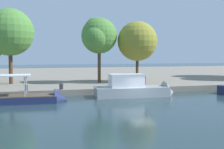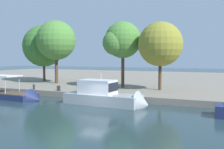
{
  "view_description": "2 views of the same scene",
  "coord_description": "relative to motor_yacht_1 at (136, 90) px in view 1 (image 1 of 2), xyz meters",
  "views": [
    {
      "loc": [
        -10.99,
        -28.75,
        5.05
      ],
      "look_at": [
        -2.45,
        3.82,
        2.6
      ],
      "focal_mm": 45.21,
      "sensor_mm": 36.0,
      "label": 1
    },
    {
      "loc": [
        12.27,
        -22.81,
        5.16
      ],
      "look_at": [
        0.52,
        3.56,
        3.3
      ],
      "focal_mm": 41.64,
      "sensor_mm": 36.0,
      "label": 2
    }
  ],
  "objects": [
    {
      "name": "tree_0",
      "position": [
        3.64,
        9.68,
        6.31
      ],
      "size": [
        6.11,
        6.11,
        9.35
      ],
      "color": "#4C3823",
      "rests_on": "dock_promenade"
    },
    {
      "name": "mooring_bollard_2",
      "position": [
        -8.48,
        3.06,
        0.39
      ],
      "size": [
        0.3,
        0.3,
        0.74
      ],
      "color": "#2D2D33",
      "rests_on": "dock_promenade"
    },
    {
      "name": "tree_1",
      "position": [
        -2.47,
        10.22,
        7.15
      ],
      "size": [
        5.42,
        5.74,
        9.9
      ],
      "color": "#4C3823",
      "rests_on": "dock_promenade"
    },
    {
      "name": "tree_5",
      "position": [
        -15.1,
        11.67,
        7.48
      ],
      "size": [
        6.79,
        6.79,
        10.84
      ],
      "color": "#4C3823",
      "rests_on": "dock_promenade"
    },
    {
      "name": "motor_yacht_1",
      "position": [
        0.0,
        0.0,
        0.0
      ],
      "size": [
        9.81,
        3.4,
        4.58
      ],
      "rotation": [
        0.0,
        0.0,
        -0.05
      ],
      "color": "#9EA3A8",
      "rests_on": "ground_plane"
    },
    {
      "name": "ground_plane",
      "position": [
        -0.26,
        -2.81,
        -0.74
      ],
      "size": [
        220.0,
        220.0,
        0.0
      ],
      "primitive_type": "plane",
      "color": "#23383D"
    },
    {
      "name": "mooring_bollard_1",
      "position": [
        -12.63,
        2.87,
        0.4
      ],
      "size": [
        0.32,
        0.32,
        0.77
      ],
      "color": "#2D2D33",
      "rests_on": "dock_promenade"
    },
    {
      "name": "dock_promenade",
      "position": [
        -0.26,
        29.96,
        -0.37
      ],
      "size": [
        120.0,
        55.0,
        0.73
      ],
      "primitive_type": "cube",
      "color": "gray",
      "rests_on": "ground_plane"
    },
    {
      "name": "mooring_bollard_0",
      "position": [
        -8.68,
        2.96,
        0.39
      ],
      "size": [
        0.27,
        0.27,
        0.73
      ],
      "color": "#2D2D33",
      "rests_on": "dock_promenade"
    }
  ]
}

